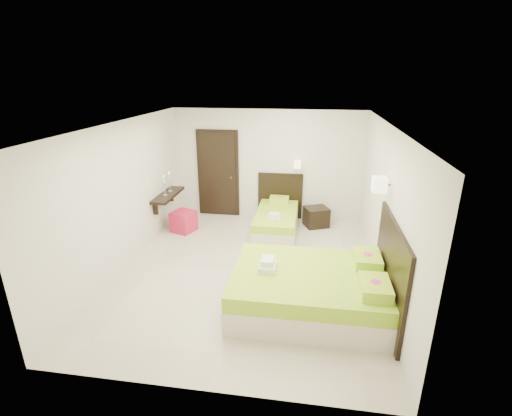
# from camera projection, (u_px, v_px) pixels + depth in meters

# --- Properties ---
(floor) EXTENTS (5.50, 5.50, 0.00)m
(floor) POSITION_uv_depth(u_px,v_px,m) (248.00, 270.00, 6.72)
(floor) COLOR beige
(floor) RESTS_ON ground
(bed_single) EXTENTS (1.07, 1.79, 1.48)m
(bed_single) POSITION_uv_depth(u_px,v_px,m) (277.00, 218.00, 8.37)
(bed_single) COLOR beige
(bed_single) RESTS_ON ground
(bed_double) EXTENTS (2.30, 1.95, 1.90)m
(bed_double) POSITION_uv_depth(u_px,v_px,m) (315.00, 288.00, 5.54)
(bed_double) COLOR beige
(bed_double) RESTS_ON ground
(nightstand) EXTENTS (0.64, 0.61, 0.45)m
(nightstand) POSITION_uv_depth(u_px,v_px,m) (316.00, 217.00, 8.59)
(nightstand) COLOR black
(nightstand) RESTS_ON ground
(ottoman) EXTENTS (0.59, 0.59, 0.46)m
(ottoman) POSITION_uv_depth(u_px,v_px,m) (184.00, 221.00, 8.32)
(ottoman) COLOR #A71636
(ottoman) RESTS_ON ground
(door) EXTENTS (1.02, 0.15, 2.14)m
(door) POSITION_uv_depth(u_px,v_px,m) (218.00, 174.00, 9.03)
(door) COLOR black
(door) RESTS_ON ground
(console_shelf) EXTENTS (0.35, 1.20, 0.78)m
(console_shelf) POSITION_uv_depth(u_px,v_px,m) (168.00, 195.00, 8.22)
(console_shelf) COLOR black
(console_shelf) RESTS_ON ground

